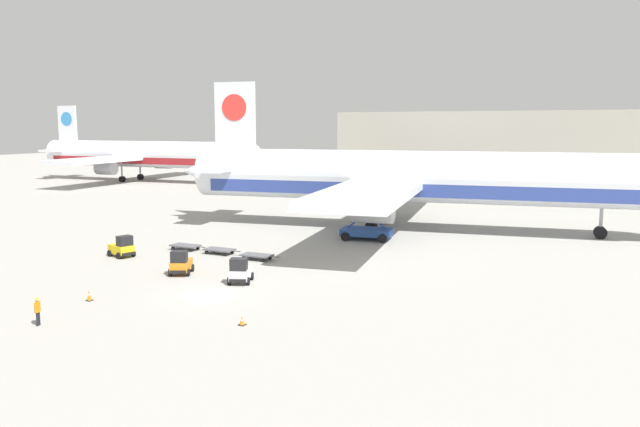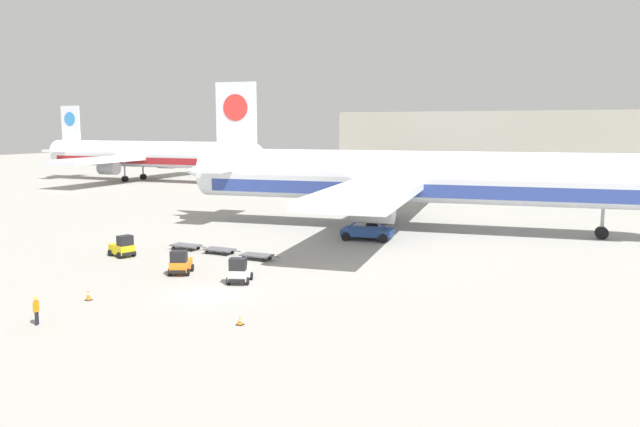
{
  "view_description": "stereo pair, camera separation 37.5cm",
  "coord_description": "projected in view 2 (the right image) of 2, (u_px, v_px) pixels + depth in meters",
  "views": [
    {
      "loc": [
        26.21,
        -34.53,
        11.9
      ],
      "look_at": [
        1.15,
        14.83,
        4.0
      ],
      "focal_mm": 35.0,
      "sensor_mm": 36.0,
      "label": 1
    },
    {
      "loc": [
        26.54,
        -34.36,
        11.9
      ],
      "look_at": [
        1.15,
        14.83,
        4.0
      ],
      "focal_mm": 35.0,
      "sensor_mm": 36.0,
      "label": 2
    }
  ],
  "objects": [
    {
      "name": "traffic_cone_far",
      "position": [
        240.0,
        321.0,
        37.32
      ],
      "size": [
        0.4,
        0.4,
        0.54
      ],
      "color": "black",
      "rests_on": "ground_plane"
    },
    {
      "name": "traffic_cone_near",
      "position": [
        88.0,
        295.0,
        42.56
      ],
      "size": [
        0.4,
        0.4,
        0.76
      ],
      "color": "black",
      "rests_on": "ground_plane"
    },
    {
      "name": "baggage_dolly_third",
      "position": [
        257.0,
        255.0,
        55.36
      ],
      "size": [
        3.72,
        1.58,
        0.48
      ],
      "rotation": [
        0.0,
        0.0,
        0.03
      ],
      "color": "#56565B",
      "rests_on": "ground_plane"
    },
    {
      "name": "baggage_tug_mid",
      "position": [
        239.0,
        271.0,
        47.21
      ],
      "size": [
        2.37,
        2.79,
        2.0
      ],
      "rotation": [
        0.0,
        0.0,
        -1.17
      ],
      "color": "silver",
      "rests_on": "ground_plane"
    },
    {
      "name": "airplane_main",
      "position": [
        408.0,
        179.0,
        70.61
      ],
      "size": [
        57.63,
        48.66,
        17.0
      ],
      "rotation": [
        0.0,
        0.0,
        0.18
      ],
      "color": "silver",
      "rests_on": "ground_plane"
    },
    {
      "name": "baggage_tug_foreground",
      "position": [
        180.0,
        263.0,
        49.97
      ],
      "size": [
        2.46,
        2.81,
        2.0
      ],
      "rotation": [
        0.0,
        0.0,
        -1.1
      ],
      "color": "orange",
      "rests_on": "ground_plane"
    },
    {
      "name": "ground_crew_near",
      "position": [
        36.0,
        308.0,
        37.23
      ],
      "size": [
        0.36,
        0.52,
        1.73
      ],
      "rotation": [
        0.0,
        0.0,
        2.04
      ],
      "color": "black",
      "rests_on": "ground_plane"
    },
    {
      "name": "baggage_dolly_second",
      "position": [
        220.0,
        250.0,
        57.88
      ],
      "size": [
        3.72,
        1.58,
        0.48
      ],
      "rotation": [
        0.0,
        0.0,
        0.03
      ],
      "color": "#56565B",
      "rests_on": "ground_plane"
    },
    {
      "name": "baggage_tug_far",
      "position": [
        123.0,
        247.0,
        56.6
      ],
      "size": [
        2.73,
        2.18,
        2.0
      ],
      "rotation": [
        0.0,
        0.0,
        -0.27
      ],
      "color": "yellow",
      "rests_on": "ground_plane"
    },
    {
      "name": "terminal_building",
      "position": [
        631.0,
        157.0,
        94.98
      ],
      "size": [
        90.0,
        18.2,
        14.0
      ],
      "color": "#BCB7A8",
      "rests_on": "ground_plane"
    },
    {
      "name": "scissor_lift_loader",
      "position": [
        368.0,
        221.0,
        64.97
      ],
      "size": [
        5.65,
        4.16,
        4.93
      ],
      "rotation": [
        0.0,
        0.0,
        0.18
      ],
      "color": "#284C99",
      "rests_on": "ground_plane"
    },
    {
      "name": "airplane_distant",
      "position": [
        146.0,
        155.0,
        131.67
      ],
      "size": [
        54.77,
        45.79,
        16.04
      ],
      "rotation": [
        0.0,
        0.0,
        0.09
      ],
      "color": "silver",
      "rests_on": "ground_plane"
    },
    {
      "name": "baggage_dolly_lead",
      "position": [
        186.0,
        246.0,
        59.84
      ],
      "size": [
        3.72,
        1.58,
        0.48
      ],
      "rotation": [
        0.0,
        0.0,
        0.03
      ],
      "color": "#56565B",
      "rests_on": "ground_plane"
    },
    {
      "name": "ground_plane",
      "position": [
        209.0,
        295.0,
        43.96
      ],
      "size": [
        400.0,
        400.0,
        0.0
      ],
      "primitive_type": "plane",
      "color": "#9E9B93"
    }
  ]
}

